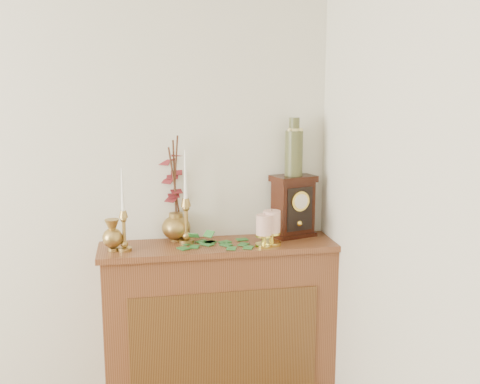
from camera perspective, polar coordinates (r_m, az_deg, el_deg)
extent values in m
cube|color=brown|center=(3.09, -2.01, -13.82)|extent=(1.20, 0.30, 0.90)
cube|color=brown|center=(2.98, -1.55, -15.81)|extent=(0.96, 0.01, 0.63)
cube|color=brown|center=(2.93, -2.07, -5.52)|extent=(1.24, 0.34, 0.03)
cylinder|color=#A67F42|center=(2.85, -11.63, -5.71)|extent=(0.07, 0.07, 0.02)
sphere|color=#A67F42|center=(2.84, -11.65, -5.20)|extent=(0.04, 0.04, 0.04)
cylinder|color=#A67F42|center=(2.83, -11.69, -4.02)|extent=(0.02, 0.02, 0.12)
sphere|color=#A67F42|center=(2.81, -11.74, -2.73)|extent=(0.03, 0.03, 0.03)
cone|color=#A67F42|center=(2.81, -11.76, -2.22)|extent=(0.05, 0.05, 0.03)
cone|color=white|center=(2.78, -11.86, 0.22)|extent=(0.02, 0.02, 0.22)
cylinder|color=#A67F42|center=(2.94, -5.45, -5.01)|extent=(0.08, 0.08, 0.02)
sphere|color=#A67F42|center=(2.93, -5.46, -4.44)|extent=(0.04, 0.04, 0.04)
cylinder|color=#A67F42|center=(2.91, -5.48, -3.10)|extent=(0.02, 0.02, 0.14)
sphere|color=#A67F42|center=(2.89, -5.51, -1.64)|extent=(0.04, 0.04, 0.04)
cone|color=#A67F42|center=(2.89, -5.52, -1.05)|extent=(0.05, 0.05, 0.04)
cone|color=white|center=(2.86, -5.57, 1.73)|extent=(0.02, 0.02, 0.25)
cylinder|color=#A67F42|center=(2.86, -12.77, -5.71)|extent=(0.05, 0.05, 0.02)
sphere|color=#A67F42|center=(2.84, -12.82, -4.56)|extent=(0.10, 0.10, 0.10)
cone|color=#A67F42|center=(2.82, -12.88, -3.23)|extent=(0.07, 0.07, 0.05)
cylinder|color=#A67F42|center=(2.99, -6.48, -4.82)|extent=(0.07, 0.07, 0.01)
ellipsoid|color=#A67F42|center=(2.98, -6.50, -3.61)|extent=(0.15, 0.15, 0.13)
cylinder|color=#A67F42|center=(2.96, -6.53, -2.39)|extent=(0.07, 0.07, 0.03)
cylinder|color=#472819|center=(2.93, -6.74, 1.15)|extent=(0.06, 0.08, 0.36)
cylinder|color=#472819|center=(2.93, -6.66, 1.47)|extent=(0.02, 0.08, 0.40)
cylinder|color=#472819|center=(2.93, -6.60, 1.79)|extent=(0.03, 0.14, 0.42)
cylinder|color=#DBC64C|center=(2.87, 2.45, -5.41)|extent=(0.09, 0.09, 0.02)
cylinder|color=#DBC64C|center=(2.86, 2.45, -4.88)|extent=(0.02, 0.02, 0.04)
cylinder|color=#DBC64C|center=(2.85, 2.46, -4.43)|extent=(0.09, 0.09, 0.01)
cylinder|color=beige|center=(2.84, 2.46, -3.34)|extent=(0.08, 0.08, 0.10)
cylinder|color=#472819|center=(2.83, 2.47, -2.24)|extent=(0.00, 0.00, 0.01)
cylinder|color=#DBC64C|center=(2.90, 3.22, -5.22)|extent=(0.10, 0.10, 0.02)
cylinder|color=#DBC64C|center=(2.89, 3.22, -4.65)|extent=(0.02, 0.02, 0.04)
cylinder|color=#DBC64C|center=(2.88, 3.23, -4.17)|extent=(0.09, 0.09, 0.01)
cylinder|color=beige|center=(2.87, 3.24, -3.00)|extent=(0.09, 0.09, 0.11)
cylinder|color=#472819|center=(2.86, 3.25, -1.81)|extent=(0.00, 0.00, 0.01)
cube|color=#276729|center=(2.82, -4.71, -5.80)|extent=(0.05, 0.06, 0.00)
cube|color=#276729|center=(2.89, -3.46, -5.38)|extent=(0.07, 0.07, 0.00)
cube|color=#276729|center=(2.88, -0.47, -5.37)|extent=(0.07, 0.06, 0.00)
cube|color=#276729|center=(2.89, -2.57, -5.37)|extent=(0.07, 0.07, 0.00)
cube|color=#276729|center=(2.86, 2.68, -5.50)|extent=(0.06, 0.05, 0.00)
cube|color=#276729|center=(2.84, 1.42, -5.60)|extent=(0.05, 0.06, 0.00)
cube|color=#276729|center=(2.79, -3.13, -5.92)|extent=(0.07, 0.07, 0.00)
cube|color=#276729|center=(2.91, -3.57, -5.24)|extent=(0.07, 0.07, 0.00)
cube|color=#276729|center=(2.94, 3.23, -5.06)|extent=(0.05, 0.06, 0.00)
cube|color=#276729|center=(2.94, 2.70, -5.09)|extent=(0.07, 0.06, 0.00)
cube|color=#276729|center=(2.84, 1.24, -5.64)|extent=(0.07, 0.07, 0.00)
cube|color=#276729|center=(2.96, -0.60, -4.95)|extent=(0.06, 0.05, 0.00)
cube|color=#276729|center=(2.84, -2.58, -5.66)|extent=(0.07, 0.06, 0.00)
cube|color=#276729|center=(2.98, 0.13, -4.83)|extent=(0.06, 0.06, 0.00)
cube|color=#276729|center=(2.87, 3.58, -5.45)|extent=(0.07, 0.06, 0.00)
cube|color=#276729|center=(2.87, -4.71, -4.42)|extent=(0.04, 0.06, 0.03)
cube|color=#276729|center=(2.80, -3.17, -4.27)|extent=(0.06, 0.06, 0.03)
cube|color=#276729|center=(2.91, 2.54, -3.92)|extent=(0.06, 0.05, 0.03)
cube|color=black|center=(3.08, 5.34, -4.23)|extent=(0.26, 0.21, 0.02)
cube|color=black|center=(3.05, 5.39, -1.61)|extent=(0.23, 0.18, 0.29)
cube|color=black|center=(3.02, 5.44, 1.37)|extent=(0.26, 0.21, 0.03)
cube|color=black|center=(2.99, 6.08, -1.75)|extent=(0.15, 0.05, 0.23)
cylinder|color=gold|center=(2.98, 6.16, -0.94)|extent=(0.11, 0.04, 0.11)
cylinder|color=silver|center=(2.98, 6.16, -0.94)|extent=(0.08, 0.03, 0.08)
sphere|color=gold|center=(3.01, 6.02, -3.18)|extent=(0.04, 0.04, 0.04)
cylinder|color=#1A3527|center=(3.00, 5.49, 3.93)|extent=(0.10, 0.10, 0.24)
cylinder|color=#1A3527|center=(2.99, 5.54, 6.77)|extent=(0.06, 0.06, 0.08)
cylinder|color=#D4C57A|center=(2.99, 5.53, 6.30)|extent=(0.07, 0.07, 0.02)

